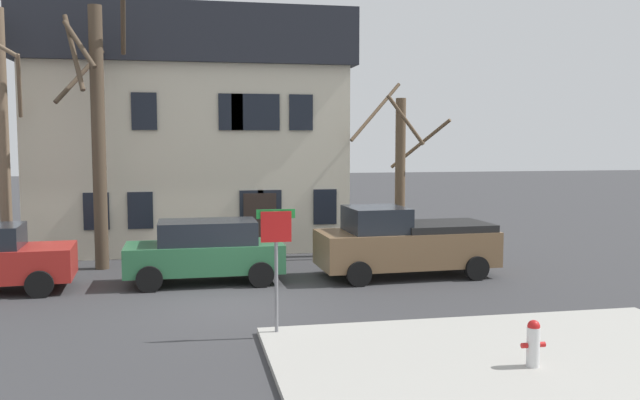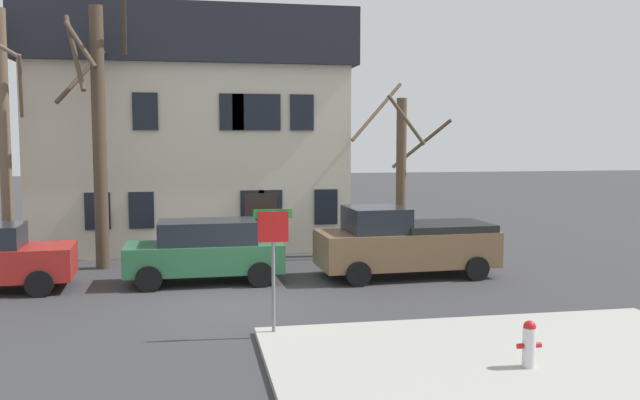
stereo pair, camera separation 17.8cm
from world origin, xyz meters
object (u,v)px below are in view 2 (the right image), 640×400
(tree_bare_mid, at_px, (98,129))
(bicycle_leaning, at_px, (16,265))
(tree_bare_near, at_px, (2,130))
(tree_bare_far, at_px, (401,169))
(building_main, at_px, (192,130))
(fire_hydrant, at_px, (529,343))
(pickup_truck_brown, at_px, (404,243))
(street_sign_pole, at_px, (273,248))
(car_green_wagon, at_px, (205,250))

(tree_bare_mid, relative_size, bicycle_leaning, 4.83)
(tree_bare_near, xyz_separation_m, tree_bare_far, (12.44, 0.28, -1.29))
(building_main, distance_m, tree_bare_far, 8.15)
(bicycle_leaning, bearing_deg, fire_hydrant, -43.58)
(pickup_truck_brown, height_order, street_sign_pole, street_sign_pole)
(fire_hydrant, xyz_separation_m, street_sign_pole, (-3.94, 2.86, 1.27))
(car_green_wagon, distance_m, street_sign_pole, 5.67)
(tree_bare_mid, distance_m, bicycle_leaning, 4.56)
(tree_bare_mid, xyz_separation_m, pickup_truck_brown, (8.64, -2.82, -3.25))
(tree_bare_mid, distance_m, tree_bare_far, 9.76)
(tree_bare_far, bearing_deg, pickup_truck_brown, -105.65)
(tree_bare_far, bearing_deg, bicycle_leaning, -171.28)
(tree_bare_mid, relative_size, fire_hydrant, 10.11)
(pickup_truck_brown, bearing_deg, tree_bare_mid, 161.92)
(tree_bare_near, relative_size, tree_bare_far, 1.34)
(tree_bare_far, height_order, pickup_truck_brown, tree_bare_far)
(tree_bare_near, height_order, bicycle_leaning, tree_bare_near)
(building_main, height_order, pickup_truck_brown, building_main)
(tree_bare_mid, relative_size, tree_bare_far, 1.36)
(tree_bare_far, height_order, car_green_wagon, tree_bare_far)
(building_main, distance_m, tree_bare_mid, 5.61)
(car_green_wagon, distance_m, bicycle_leaning, 5.49)
(tree_bare_far, relative_size, bicycle_leaning, 3.56)
(tree_bare_near, xyz_separation_m, bicycle_leaning, (0.61, -1.53, -3.82))
(street_sign_pole, distance_m, bicycle_leaning, 9.65)
(pickup_truck_brown, xyz_separation_m, street_sign_pole, (-4.37, -5.28, 0.83))
(building_main, relative_size, pickup_truck_brown, 2.20)
(bicycle_leaning, bearing_deg, pickup_truck_brown, -9.16)
(building_main, relative_size, car_green_wagon, 2.64)
(tree_bare_mid, xyz_separation_m, car_green_wagon, (3.05, -2.64, -3.34))
(building_main, height_order, bicycle_leaning, building_main)
(tree_bare_mid, height_order, bicycle_leaning, tree_bare_mid)
(tree_bare_near, bearing_deg, bicycle_leaning, -68.26)
(fire_hydrant, relative_size, street_sign_pole, 0.31)
(tree_bare_far, height_order, bicycle_leaning, tree_bare_far)
(fire_hydrant, bearing_deg, street_sign_pole, 144.00)
(tree_bare_near, distance_m, street_sign_pole, 11.35)
(tree_bare_mid, bearing_deg, pickup_truck_brown, -18.08)
(car_green_wagon, relative_size, pickup_truck_brown, 0.83)
(tree_bare_far, xyz_separation_m, fire_hydrant, (-1.43, -11.70, -2.37))
(tree_bare_near, xyz_separation_m, tree_bare_mid, (2.80, -0.45, 0.03))
(car_green_wagon, bearing_deg, tree_bare_near, 152.11)
(bicycle_leaning, bearing_deg, tree_bare_mid, 26.20)
(tree_bare_far, bearing_deg, tree_bare_near, -178.70)
(street_sign_pole, bearing_deg, bicycle_leaning, 132.56)
(street_sign_pole, bearing_deg, building_main, 96.63)
(building_main, distance_m, pickup_truck_brown, 10.24)
(tree_bare_near, bearing_deg, pickup_truck_brown, -15.98)
(tree_bare_far, distance_m, bicycle_leaning, 12.23)
(street_sign_pole, xyz_separation_m, bicycle_leaning, (-6.46, 7.03, -1.43))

